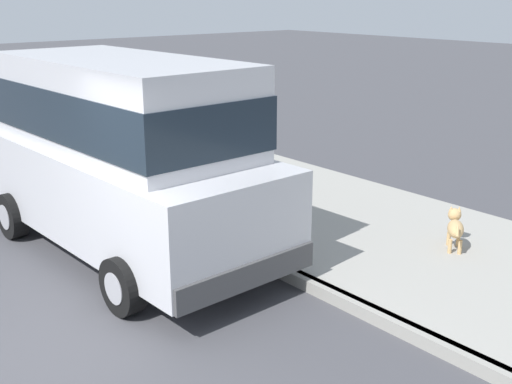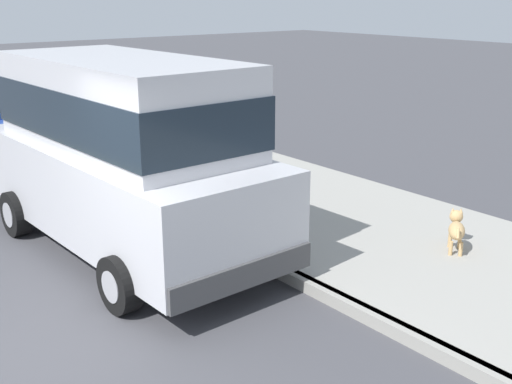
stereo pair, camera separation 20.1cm
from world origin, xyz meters
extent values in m
plane|color=#424247|center=(0.00, 0.00, 0.00)|extent=(80.00, 80.00, 0.00)
cube|color=gray|center=(3.20, 0.00, 0.07)|extent=(0.16, 64.00, 0.14)
cube|color=#99968E|center=(5.00, 0.00, 0.07)|extent=(3.60, 64.00, 0.14)
cube|color=#BCBCC1|center=(2.19, 2.02, 0.87)|extent=(2.05, 4.86, 1.10)
cube|color=#BCBCC1|center=(2.19, 2.02, 1.97)|extent=(1.79, 3.85, 1.10)
cube|color=#19232D|center=(2.19, 2.02, 1.89)|extent=(1.83, 3.89, 0.61)
cube|color=#424243|center=(2.11, 4.36, 0.46)|extent=(1.87, 0.26, 0.28)
cube|color=#424243|center=(2.26, -0.33, 0.46)|extent=(1.87, 0.26, 0.28)
cylinder|color=black|center=(1.19, 3.47, 0.32)|extent=(0.24, 0.65, 0.64)
cylinder|color=#9E9EA3|center=(1.19, 3.47, 0.32)|extent=(0.25, 0.36, 0.35)
cylinder|color=black|center=(3.09, 3.53, 0.32)|extent=(0.24, 0.65, 0.64)
cylinder|color=#9E9EA3|center=(3.09, 3.53, 0.32)|extent=(0.25, 0.36, 0.35)
cylinder|color=black|center=(1.28, 0.50, 0.32)|extent=(0.24, 0.65, 0.64)
cylinder|color=#9E9EA3|center=(1.28, 0.50, 0.32)|extent=(0.25, 0.36, 0.35)
cylinder|color=black|center=(3.18, 0.56, 0.32)|extent=(0.24, 0.65, 0.64)
cylinder|color=#9E9EA3|center=(3.18, 0.56, 0.32)|extent=(0.25, 0.36, 0.35)
cube|color=#EAEACC|center=(1.52, 4.38, 1.04)|extent=(0.28, 0.09, 0.14)
cube|color=#EAEACC|center=(2.70, 4.41, 1.04)|extent=(0.28, 0.09, 0.14)
cube|color=#0E1837|center=(2.23, 5.53, 0.46)|extent=(1.77, 0.24, 0.28)
cylinder|color=black|center=(3.04, 9.15, 0.32)|extent=(0.24, 0.65, 0.64)
cylinder|color=#9E9EA3|center=(3.04, 9.15, 0.32)|extent=(0.25, 0.36, 0.35)
cylinder|color=black|center=(3.11, 6.36, 0.32)|extent=(0.24, 0.65, 0.64)
cylinder|color=#9E9EA3|center=(3.11, 6.36, 0.32)|extent=(0.25, 0.36, 0.35)
ellipsoid|color=tan|center=(5.22, -0.91, 0.42)|extent=(0.47, 0.43, 0.20)
cylinder|color=tan|center=(5.29, -0.78, 0.23)|extent=(0.05, 0.05, 0.18)
cylinder|color=tan|center=(5.37, -0.88, 0.23)|extent=(0.05, 0.05, 0.18)
cylinder|color=tan|center=(5.08, -0.95, 0.23)|extent=(0.05, 0.05, 0.18)
cylinder|color=tan|center=(5.15, -1.04, 0.23)|extent=(0.05, 0.05, 0.18)
sphere|color=tan|center=(5.45, -0.74, 0.51)|extent=(0.17, 0.17, 0.17)
ellipsoid|color=brown|center=(5.52, -0.68, 0.49)|extent=(0.13, 0.12, 0.06)
cone|color=tan|center=(5.41, -0.70, 0.59)|extent=(0.06, 0.06, 0.07)
cone|color=tan|center=(5.47, -0.78, 0.59)|extent=(0.06, 0.06, 0.07)
cylinder|color=tan|center=(5.01, -1.07, 0.48)|extent=(0.12, 0.10, 0.13)
camera|label=1|loc=(-1.55, -5.10, 3.26)|focal=44.80mm
camera|label=2|loc=(-1.40, -5.23, 3.26)|focal=44.80mm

